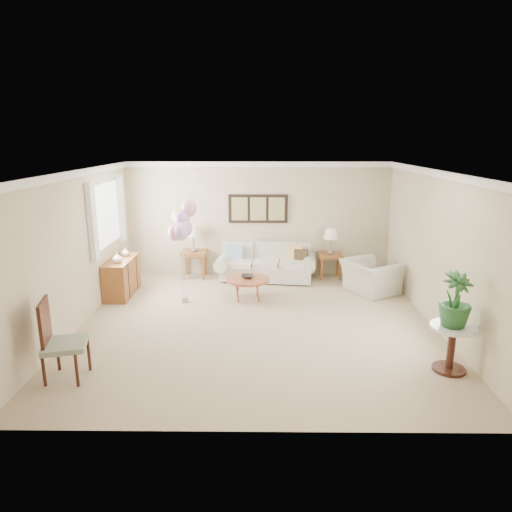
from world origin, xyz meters
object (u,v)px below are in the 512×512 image
at_px(sofa, 267,265).
at_px(accent_chair, 58,339).
at_px(armchair, 370,277).
at_px(coffee_table, 248,280).
at_px(balloon_cluster, 182,223).

bearing_deg(sofa, accent_chair, -121.90).
distance_m(armchair, accent_chair, 6.06).
xyz_separation_m(coffee_table, balloon_cluster, (-1.22, -0.17, 1.17)).
height_order(sofa, coffee_table, sofa).
bearing_deg(armchair, accent_chair, 98.95).
distance_m(sofa, accent_chair, 5.25).
xyz_separation_m(armchair, balloon_cluster, (-3.74, -0.62, 1.23)).
height_order(coffee_table, balloon_cluster, balloon_cluster).
bearing_deg(accent_chair, sofa, 58.10).
xyz_separation_m(sofa, accent_chair, (-2.77, -4.45, 0.24)).
bearing_deg(coffee_table, balloon_cluster, -171.91).
relative_size(sofa, coffee_table, 2.72).
distance_m(coffee_table, balloon_cluster, 1.70).
height_order(sofa, balloon_cluster, balloon_cluster).
bearing_deg(coffee_table, accent_chair, -127.47).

